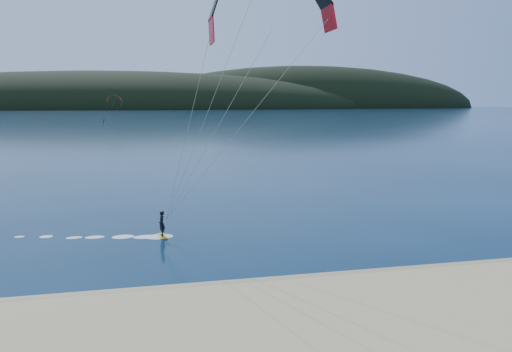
{
  "coord_description": "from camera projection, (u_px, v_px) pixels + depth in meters",
  "views": [
    {
      "loc": [
        -1.28,
        -18.15,
        9.49
      ],
      "look_at": [
        4.75,
        10.0,
        5.0
      ],
      "focal_mm": 33.23,
      "sensor_mm": 36.0,
      "label": 1
    }
  ],
  "objects": [
    {
      "name": "ground",
      "position": [
        193.0,
        338.0,
        19.27
      ],
      "size": [
        1800.0,
        1800.0,
        0.0
      ],
      "primitive_type": "plane",
      "color": "#071E38",
      "rests_on": "ground"
    },
    {
      "name": "kitesurfer_far",
      "position": [
        114.0,
        103.0,
        206.72
      ],
      "size": [
        9.22,
        5.42,
        12.19
      ],
      "color": "gold",
      "rests_on": "ground"
    },
    {
      "name": "kitesurfer_near",
      "position": [
        266.0,
        37.0,
        29.69
      ],
      "size": [
        21.93,
        6.66,
        16.57
      ],
      "color": "gold",
      "rests_on": "ground"
    },
    {
      "name": "headland",
      "position": [
        155.0,
        108.0,
        739.45
      ],
      "size": [
        1200.0,
        310.0,
        140.0
      ],
      "color": "black",
      "rests_on": "ground"
    },
    {
      "name": "wet_sand",
      "position": [
        186.0,
        294.0,
        23.61
      ],
      "size": [
        220.0,
        2.5,
        0.1
      ],
      "color": "#8D7852",
      "rests_on": "ground"
    }
  ]
}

